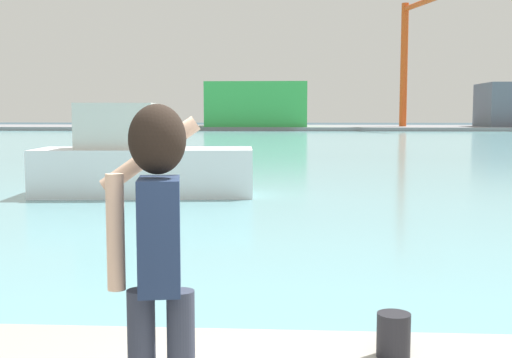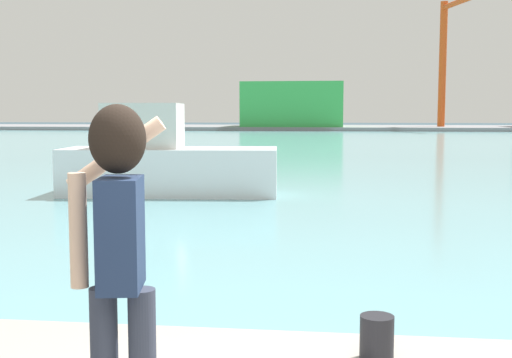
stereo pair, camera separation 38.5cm
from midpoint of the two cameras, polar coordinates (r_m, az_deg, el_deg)
name	(u,v)px [view 1 (the left image)]	position (r m, az deg, el deg)	size (l,w,h in m)	color
ground_plane	(301,142)	(52.99, 3.76, 3.26)	(220.00, 220.00, 0.00)	#334751
harbor_water	(301,141)	(54.99, 3.76, 3.37)	(140.00, 100.00, 0.02)	#6BA8B2
far_shore_dock	(299,128)	(94.97, 3.71, 4.52)	(140.00, 20.00, 0.50)	gray
person_photographer	(157,242)	(3.28, -12.01, -5.41)	(0.53, 0.55, 1.74)	#2D3342
harbor_bollard	(393,335)	(4.71, 9.64, -13.38)	(0.23, 0.23, 0.31)	black
boat_moored	(140,163)	(18.52, -10.77, 1.42)	(6.17, 2.61, 2.57)	white
warehouse_left	(258,105)	(92.58, 0.08, 6.53)	(13.67, 13.31, 6.04)	green
port_crane	(409,50)	(92.72, 13.18, 10.99)	(3.99, 12.36, 16.97)	#D84C19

